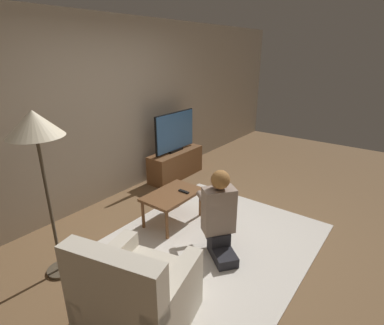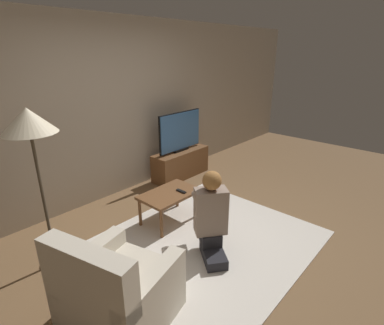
{
  "view_description": "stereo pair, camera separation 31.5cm",
  "coord_description": "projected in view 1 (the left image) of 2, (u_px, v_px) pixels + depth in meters",
  "views": [
    {
      "loc": [
        -2.58,
        -1.62,
        2.13
      ],
      "look_at": [
        0.51,
        0.73,
        0.67
      ],
      "focal_mm": 28.0,
      "sensor_mm": 36.0,
      "label": 1
    },
    {
      "loc": [
        -2.38,
        -1.86,
        2.13
      ],
      "look_at": [
        0.51,
        0.73,
        0.67
      ],
      "focal_mm": 28.0,
      "sensor_mm": 36.0,
      "label": 2
    }
  ],
  "objects": [
    {
      "name": "ground_plane",
      "position": [
        215.0,
        239.0,
        3.59
      ],
      "size": [
        10.0,
        10.0,
        0.0
      ],
      "primitive_type": "plane",
      "color": "brown"
    },
    {
      "name": "floor_lamp",
      "position": [
        36.0,
        133.0,
        2.56
      ],
      "size": [
        0.48,
        0.48,
        1.66
      ],
      "color": "#4C4233",
      "rests_on": "ground_plane"
    },
    {
      "name": "tv_stand",
      "position": [
        176.0,
        164.0,
        5.29
      ],
      "size": [
        1.1,
        0.36,
        0.48
      ],
      "color": "brown",
      "rests_on": "ground_plane"
    },
    {
      "name": "armchair",
      "position": [
        138.0,
        298.0,
        2.36
      ],
      "size": [
        0.93,
        0.94,
        0.9
      ],
      "rotation": [
        0.0,
        0.0,
        1.82
      ],
      "color": "beige",
      "rests_on": "ground_plane"
    },
    {
      "name": "coffee_table",
      "position": [
        172.0,
        197.0,
        3.82
      ],
      "size": [
        0.75,
        0.48,
        0.42
      ],
      "color": "brown",
      "rests_on": "ground_plane"
    },
    {
      "name": "remote",
      "position": [
        184.0,
        192.0,
        3.83
      ],
      "size": [
        0.04,
        0.15,
        0.02
      ],
      "color": "black",
      "rests_on": "coffee_table"
    },
    {
      "name": "wall_back",
      "position": [
        102.0,
        113.0,
        4.22
      ],
      "size": [
        10.0,
        0.06,
        2.6
      ],
      "color": "tan",
      "rests_on": "ground_plane"
    },
    {
      "name": "tv",
      "position": [
        175.0,
        132.0,
        5.08
      ],
      "size": [
        0.95,
        0.08,
        0.68
      ],
      "color": "black",
      "rests_on": "tv_stand"
    },
    {
      "name": "rug",
      "position": [
        215.0,
        239.0,
        3.59
      ],
      "size": [
        2.32,
        2.14,
        0.02
      ],
      "color": "silver",
      "rests_on": "ground_plane"
    },
    {
      "name": "person_kneeling",
      "position": [
        219.0,
        212.0,
        3.2
      ],
      "size": [
        0.66,
        0.75,
        0.97
      ],
      "rotation": [
        0.0,
        0.0,
        2.48
      ],
      "color": "#232328",
      "rests_on": "rug"
    }
  ]
}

